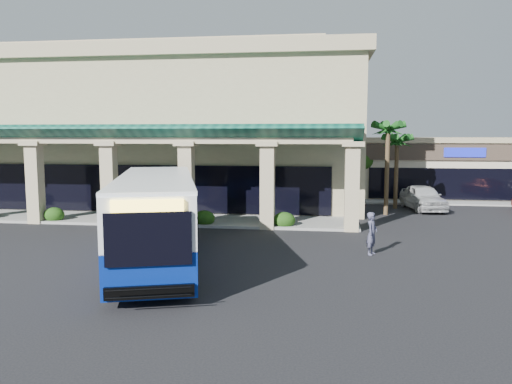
# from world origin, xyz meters

# --- Properties ---
(ground) EXTENTS (110.00, 110.00, 0.00)m
(ground) POSITION_xyz_m (0.00, 0.00, 0.00)
(ground) COLOR black
(main_building) EXTENTS (30.80, 14.80, 11.35)m
(main_building) POSITION_xyz_m (-8.00, 16.00, 5.67)
(main_building) COLOR tan
(main_building) RESTS_ON ground
(arcade) EXTENTS (30.00, 6.20, 5.70)m
(arcade) POSITION_xyz_m (-8.00, 6.80, 2.85)
(arcade) COLOR #0B4538
(arcade) RESTS_ON ground
(strip_mall) EXTENTS (22.50, 12.50, 4.90)m
(strip_mall) POSITION_xyz_m (18.00, 24.00, 2.45)
(strip_mall) COLOR beige
(strip_mall) RESTS_ON ground
(palm_0) EXTENTS (2.40, 2.40, 6.60)m
(palm_0) POSITION_xyz_m (8.50, 11.00, 3.30)
(palm_0) COLOR #114111
(palm_0) RESTS_ON ground
(palm_1) EXTENTS (2.40, 2.40, 5.80)m
(palm_1) POSITION_xyz_m (9.50, 14.00, 2.90)
(palm_1) COLOR #114111
(palm_1) RESTS_ON ground
(broadleaf_tree) EXTENTS (2.60, 2.60, 4.81)m
(broadleaf_tree) POSITION_xyz_m (7.50, 19.00, 2.41)
(broadleaf_tree) COLOR #1B3E0E
(broadleaf_tree) RESTS_ON ground
(transit_bus) EXTENTS (6.39, 12.71, 3.46)m
(transit_bus) POSITION_xyz_m (-2.15, -2.41, 1.73)
(transit_bus) COLOR navy
(transit_bus) RESTS_ON ground
(pedestrian) EXTENTS (0.66, 0.78, 1.83)m
(pedestrian) POSITION_xyz_m (6.58, -0.09, 0.91)
(pedestrian) COLOR #484863
(pedestrian) RESTS_ON ground
(car_silver) EXTENTS (2.81, 5.34, 1.73)m
(car_silver) POSITION_xyz_m (11.26, 13.50, 0.87)
(car_silver) COLOR silver
(car_silver) RESTS_ON ground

